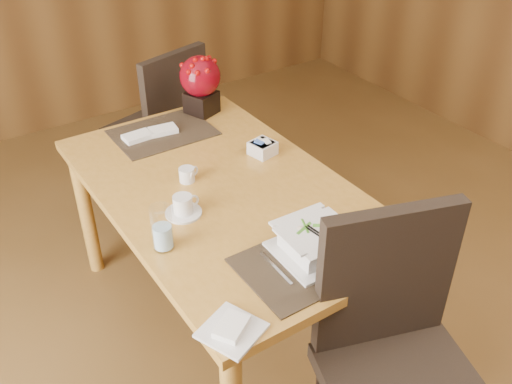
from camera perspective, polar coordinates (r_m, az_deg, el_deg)
dining_table at (r=2.35m, az=-3.24°, el=-1.47°), size 0.90×1.50×0.75m
placemat_near at (r=1.93m, az=5.11°, el=-6.98°), size 0.45×0.33×0.01m
placemat_far at (r=2.72m, az=-9.28°, el=5.89°), size 0.45×0.33×0.01m
soup_setting at (r=1.94m, az=5.89°, el=-5.00°), size 0.26×0.26×0.10m
coffee_cup at (r=2.14m, az=-7.31°, el=-1.45°), size 0.14×0.14×0.08m
water_glass at (r=1.96m, az=-9.38°, el=-3.57°), size 0.09×0.09×0.17m
creamer_jug at (r=2.33m, az=-6.93°, el=1.73°), size 0.10×0.10×0.06m
sugar_caddy at (r=2.50m, az=0.66°, el=4.40°), size 0.12×0.12×0.06m
berry_decor at (r=2.82m, az=-5.59°, el=10.94°), size 0.20×0.20×0.29m
napkins_far at (r=2.70m, az=-10.34°, el=5.85°), size 0.26×0.11×0.02m
bread_plate at (r=1.71m, az=-2.45°, el=-13.67°), size 0.21×0.21×0.01m
near_chair at (r=1.94m, az=13.85°, el=-14.84°), size 0.61×0.61×1.04m
far_chair at (r=3.29m, az=-9.21°, el=7.06°), size 0.56×0.56×0.97m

